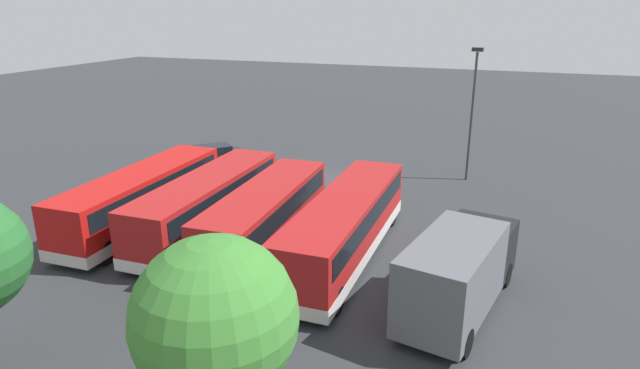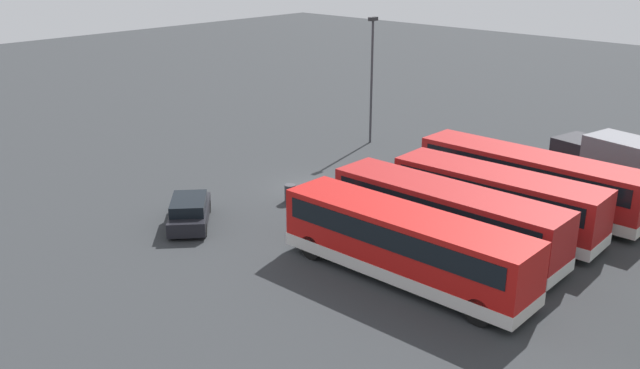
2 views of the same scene
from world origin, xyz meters
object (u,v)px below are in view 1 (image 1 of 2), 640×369
Objects in this scene: box_truck_blue at (459,270)px; lamp_post_tall at (473,105)px; bus_single_deck_near_end at (345,225)px; bus_single_deck_third at (208,203)px; car_hatchback_silver at (214,155)px; waste_bin_yellow at (278,171)px; bus_single_deck_fourth at (142,197)px; bus_single_deck_second at (266,216)px.

box_truck_blue is 0.92× the size of lamp_post_tall.
bus_single_deck_near_end and bus_single_deck_third have the same top height.
bus_single_deck_third is 2.52× the size of car_hatchback_silver.
car_hatchback_silver is 4.65× the size of waste_bin_yellow.
lamp_post_tall is at bearing -170.73° from car_hatchback_silver.
bus_single_deck_near_end is at bearing 140.87° from car_hatchback_silver.
bus_single_deck_third is 17.99m from lamp_post_tall.
bus_single_deck_near_end is 2.72× the size of car_hatchback_silver.
bus_single_deck_third is 9.54m from waste_bin_yellow.
car_hatchback_silver is (13.58, -11.05, -0.92)m from bus_single_deck_near_end.
bus_single_deck_third is 0.99× the size of bus_single_deck_fourth.
bus_single_deck_second is 0.93× the size of bus_single_deck_third.
bus_single_deck_third is 12.47m from car_hatchback_silver.
bus_single_deck_fourth is 16.53m from box_truck_blue.
waste_bin_yellow is at bearing -50.87° from bus_single_deck_near_end.
box_truck_blue is at bearing 136.68° from waste_bin_yellow.
lamp_post_tall is (-11.26, -13.62, 3.34)m from bus_single_deck_third.
bus_single_deck_fourth is at bearing 72.77° from waste_bin_yellow.
box_truck_blue reaches higher than bus_single_deck_near_end.
waste_bin_yellow is (-3.07, -9.88, -1.15)m from bus_single_deck_fourth.
box_truck_blue is 17.04m from lamp_post_tall.
car_hatchback_silver is at bearing -59.93° from bus_single_deck_third.
bus_single_deck_third reaches higher than car_hatchback_silver.
box_truck_blue is (-5.34, 2.76, 0.08)m from bus_single_deck_near_end.
car_hatchback_silver is 5.81m from waste_bin_yellow.
bus_single_deck_near_end is at bearing -27.38° from box_truck_blue.
bus_single_deck_fourth is 11.53m from car_hatchback_silver.
bus_single_deck_third is 1.30× the size of lamp_post_tall.
bus_single_deck_near_end is 3.85m from bus_single_deck_second.
bus_single_deck_fourth is at bearing 6.68° from bus_single_deck_third.
box_truck_blue is (-12.68, 3.05, 0.08)m from bus_single_deck_third.
bus_single_deck_third is (3.50, -0.54, 0.00)m from bus_single_deck_second.
waste_bin_yellow is at bearing -86.51° from bus_single_deck_third.
waste_bin_yellow is (7.92, -9.74, -1.15)m from bus_single_deck_near_end.
lamp_post_tall is at bearing -136.69° from bus_single_deck_fourth.
bus_single_deck_fourth is 20.75m from lamp_post_tall.
bus_single_deck_fourth is 2.55× the size of car_hatchback_silver.
car_hatchback_silver reaches higher than waste_bin_yellow.
car_hatchback_silver is at bearing -13.03° from waste_bin_yellow.
bus_single_deck_near_end is at bearing -179.25° from bus_single_deck_fourth.
bus_single_deck_near_end is 1.07× the size of bus_single_deck_fourth.
box_truck_blue is 1.77× the size of car_hatchback_silver.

